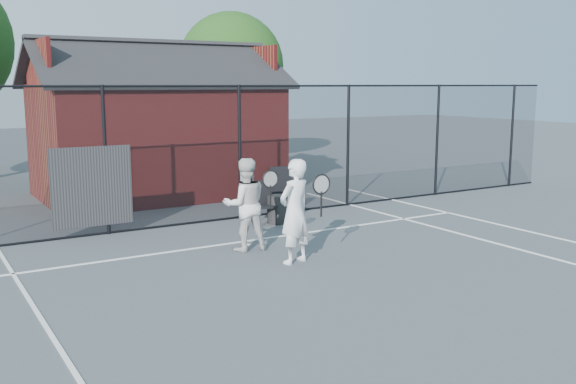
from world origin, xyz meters
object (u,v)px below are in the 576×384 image
waste_bin (277,209)px  player_front (295,211)px  player_back (245,204)px  chair_left (265,204)px  chair_right (284,193)px  clubhouse (156,136)px

waste_bin → player_front: bearing=-114.7°
player_back → chair_left: player_back is taller
player_back → waste_bin: (1.64, 1.66, -0.54)m
chair_left → chair_right: bearing=41.7°
chair_right → player_front: bearing=-108.1°
clubhouse → waste_bin: size_ratio=10.50×
player_front → waste_bin: 3.20m
player_front → waste_bin: size_ratio=2.88×
chair_left → waste_bin: chair_left is taller
clubhouse → waste_bin: bearing=-79.2°
chair_left → waste_bin: bearing=9.4°
player_front → chair_right: bearing=61.8°
clubhouse → player_back: bearing=-96.1°
chair_right → waste_bin: size_ratio=1.80×
player_front → chair_left: bearing=70.5°
player_front → chair_right: player_front is taller
player_back → chair_left: (1.33, 1.66, -0.39)m
waste_bin → chair_left: bearing=180.0°
chair_left → chair_right: size_ratio=0.83×
chair_right → chair_left: bearing=-137.5°
player_front → chair_left: player_front is taller
player_back → waste_bin: bearing=45.4°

